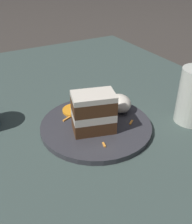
% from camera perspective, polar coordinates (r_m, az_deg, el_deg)
% --- Properties ---
extents(ground_plane, '(6.00, 6.00, 0.00)m').
position_cam_1_polar(ground_plane, '(0.65, 2.17, -4.66)').
color(ground_plane, '#38332D').
rests_on(ground_plane, ground).
extents(dining_table, '(1.29, 0.85, 0.03)m').
position_cam_1_polar(dining_table, '(0.64, 2.20, -3.45)').
color(dining_table, '#384742').
rests_on(dining_table, ground).
extents(plate, '(0.26, 0.26, 0.01)m').
position_cam_1_polar(plate, '(0.61, -0.00, -3.02)').
color(plate, '#333338').
rests_on(plate, dining_table).
extents(cake_slice, '(0.08, 0.10, 0.09)m').
position_cam_1_polar(cake_slice, '(0.56, -0.54, -0.08)').
color(cake_slice, '#4C2D19').
rests_on(cake_slice, plate).
extents(cream_dollop, '(0.06, 0.06, 0.04)m').
position_cam_1_polar(cream_dollop, '(0.65, 5.09, 1.91)').
color(cream_dollop, silver).
rests_on(cream_dollop, plate).
extents(orange_garnish, '(0.06, 0.06, 0.01)m').
position_cam_1_polar(orange_garnish, '(0.65, -4.72, 0.42)').
color(orange_garnish, orange).
rests_on(orange_garnish, plate).
extents(carrot_shreds_scatter, '(0.14, 0.14, 0.00)m').
position_cam_1_polar(carrot_shreds_scatter, '(0.60, -0.19, -2.53)').
color(carrot_shreds_scatter, orange).
rests_on(carrot_shreds_scatter, plate).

